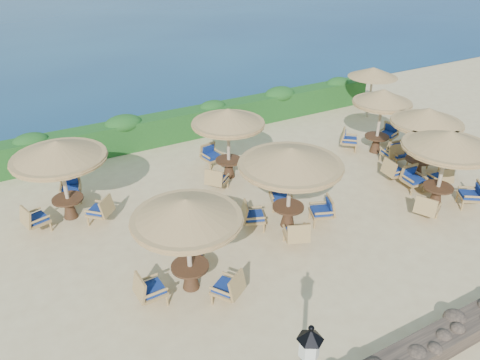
{
  "coord_description": "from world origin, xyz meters",
  "views": [
    {
      "loc": [
        -7.92,
        -10.38,
        8.26
      ],
      "look_at": [
        -1.81,
        0.6,
        1.3
      ],
      "focal_mm": 35.0,
      "sensor_mm": 36.0,
      "label": 1
    }
  ],
  "objects_px": {
    "cafe_set_1": "(290,171)",
    "cafe_set_3": "(60,163)",
    "extra_parasol": "(373,72)",
    "cafe_set_4": "(228,130)",
    "cafe_set_6": "(425,133)",
    "cafe_set_5": "(381,111)",
    "cafe_set_0": "(187,226)",
    "cafe_set_2": "(446,153)"
  },
  "relations": [
    {
      "from": "extra_parasol",
      "to": "cafe_set_5",
      "type": "relative_size",
      "value": 0.88
    },
    {
      "from": "cafe_set_3",
      "to": "cafe_set_4",
      "type": "xyz_separation_m",
      "value": [
        5.66,
        -0.06,
        -0.06
      ]
    },
    {
      "from": "cafe_set_4",
      "to": "cafe_set_6",
      "type": "xyz_separation_m",
      "value": [
        6.08,
        -3.32,
        -0.12
      ]
    },
    {
      "from": "cafe_set_0",
      "to": "cafe_set_4",
      "type": "bearing_deg",
      "value": 52.81
    },
    {
      "from": "extra_parasol",
      "to": "cafe_set_4",
      "type": "bearing_deg",
      "value": -166.29
    },
    {
      "from": "cafe_set_1",
      "to": "cafe_set_2",
      "type": "xyz_separation_m",
      "value": [
        4.95,
        -1.39,
        0.02
      ]
    },
    {
      "from": "extra_parasol",
      "to": "cafe_set_0",
      "type": "bearing_deg",
      "value": -150.7
    },
    {
      "from": "cafe_set_4",
      "to": "cafe_set_5",
      "type": "height_order",
      "value": "same"
    },
    {
      "from": "cafe_set_2",
      "to": "cafe_set_6",
      "type": "xyz_separation_m",
      "value": [
        1.03,
        1.74,
        -0.18
      ]
    },
    {
      "from": "cafe_set_0",
      "to": "cafe_set_6",
      "type": "relative_size",
      "value": 0.97
    },
    {
      "from": "cafe_set_0",
      "to": "extra_parasol",
      "type": "bearing_deg",
      "value": 29.3
    },
    {
      "from": "cafe_set_1",
      "to": "cafe_set_3",
      "type": "bearing_deg",
      "value": 147.03
    },
    {
      "from": "cafe_set_2",
      "to": "cafe_set_3",
      "type": "relative_size",
      "value": 0.99
    },
    {
      "from": "cafe_set_1",
      "to": "cafe_set_4",
      "type": "distance_m",
      "value": 3.68
    },
    {
      "from": "extra_parasol",
      "to": "cafe_set_6",
      "type": "relative_size",
      "value": 0.84
    },
    {
      "from": "cafe_set_3",
      "to": "cafe_set_1",
      "type": "bearing_deg",
      "value": -32.97
    },
    {
      "from": "cafe_set_0",
      "to": "cafe_set_4",
      "type": "distance_m",
      "value": 6.03
    },
    {
      "from": "extra_parasol",
      "to": "cafe_set_1",
      "type": "relative_size",
      "value": 0.78
    },
    {
      "from": "cafe_set_2",
      "to": "cafe_set_5",
      "type": "distance_m",
      "value": 4.21
    },
    {
      "from": "cafe_set_2",
      "to": "cafe_set_5",
      "type": "relative_size",
      "value": 1.04
    },
    {
      "from": "cafe_set_1",
      "to": "cafe_set_6",
      "type": "xyz_separation_m",
      "value": [
        5.98,
        0.36,
        -0.16
      ]
    },
    {
      "from": "cafe_set_3",
      "to": "cafe_set_6",
      "type": "height_order",
      "value": "same"
    },
    {
      "from": "cafe_set_1",
      "to": "cafe_set_4",
      "type": "xyz_separation_m",
      "value": [
        -0.1,
        3.68,
        -0.03
      ]
    },
    {
      "from": "extra_parasol",
      "to": "cafe_set_1",
      "type": "height_order",
      "value": "cafe_set_1"
    },
    {
      "from": "cafe_set_2",
      "to": "cafe_set_6",
      "type": "height_order",
      "value": "same"
    },
    {
      "from": "cafe_set_3",
      "to": "cafe_set_5",
      "type": "relative_size",
      "value": 1.05
    },
    {
      "from": "cafe_set_5",
      "to": "cafe_set_6",
      "type": "height_order",
      "value": "same"
    },
    {
      "from": "cafe_set_0",
      "to": "cafe_set_6",
      "type": "xyz_separation_m",
      "value": [
        9.73,
        1.48,
        -0.15
      ]
    },
    {
      "from": "cafe_set_0",
      "to": "cafe_set_2",
      "type": "relative_size",
      "value": 0.98
    },
    {
      "from": "extra_parasol",
      "to": "cafe_set_6",
      "type": "xyz_separation_m",
      "value": [
        -2.61,
        -5.44,
        -0.43
      ]
    },
    {
      "from": "cafe_set_0",
      "to": "cafe_set_1",
      "type": "xyz_separation_m",
      "value": [
        3.74,
        1.12,
        0.0
      ]
    },
    {
      "from": "cafe_set_4",
      "to": "cafe_set_6",
      "type": "relative_size",
      "value": 0.96
    },
    {
      "from": "cafe_set_4",
      "to": "cafe_set_1",
      "type": "bearing_deg",
      "value": -88.49
    },
    {
      "from": "extra_parasol",
      "to": "cafe_set_0",
      "type": "height_order",
      "value": "cafe_set_0"
    },
    {
      "from": "cafe_set_1",
      "to": "cafe_set_3",
      "type": "distance_m",
      "value": 6.87
    },
    {
      "from": "extra_parasol",
      "to": "cafe_set_0",
      "type": "xyz_separation_m",
      "value": [
        -12.34,
        -6.92,
        -0.28
      ]
    },
    {
      "from": "cafe_set_2",
      "to": "cafe_set_5",
      "type": "bearing_deg",
      "value": 73.88
    },
    {
      "from": "extra_parasol",
      "to": "cafe_set_5",
      "type": "height_order",
      "value": "cafe_set_5"
    },
    {
      "from": "cafe_set_1",
      "to": "cafe_set_4",
      "type": "height_order",
      "value": "same"
    },
    {
      "from": "cafe_set_3",
      "to": "extra_parasol",
      "type": "bearing_deg",
      "value": 8.18
    },
    {
      "from": "cafe_set_1",
      "to": "cafe_set_3",
      "type": "relative_size",
      "value": 1.08
    },
    {
      "from": "extra_parasol",
      "to": "cafe_set_2",
      "type": "bearing_deg",
      "value": -116.89
    }
  ]
}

